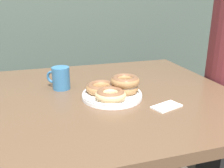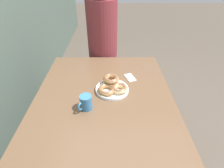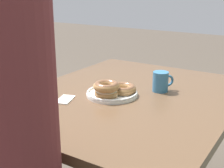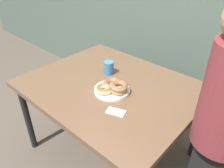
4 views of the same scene
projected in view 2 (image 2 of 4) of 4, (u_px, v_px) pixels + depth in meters
ground_plane at (130, 152)px, 1.68m from camera, size 14.00×14.00×0.00m
dining_table at (104, 102)px, 1.30m from camera, size 1.23×1.00×0.70m
donut_plate at (112, 86)px, 1.31m from camera, size 0.25×0.25×0.09m
coffee_mug at (86, 102)px, 1.13m from camera, size 0.10×0.09×0.10m
person_figure at (103, 47)px, 1.88m from camera, size 0.34×0.31×1.42m
napkin at (130, 78)px, 1.46m from camera, size 0.13×0.10×0.01m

